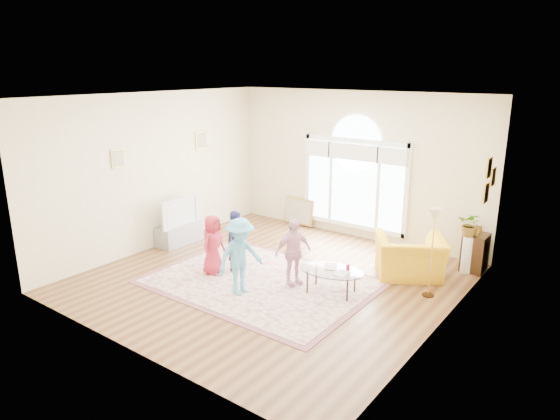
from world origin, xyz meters
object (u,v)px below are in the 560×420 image
Objects in this scene: tv_console at (179,234)px; armchair at (410,257)px; area_rug at (261,282)px; television at (178,211)px; coffee_table at (332,271)px.

armchair is (4.68, 1.26, 0.17)m from tv_console.
television is (-2.68, 0.56, 0.71)m from area_rug.
tv_console is at bearing 168.33° from area_rug.
armchair is (1.99, 1.81, 0.37)m from area_rug.
area_rug is 3.09× the size of armchair.
armchair is at bearing 42.38° from area_rug.
television is at bearing -17.41° from armchair.
coffee_table is (1.22, 0.36, 0.39)m from area_rug.
armchair reaches higher than coffee_table.
coffee_table is at bearing 29.69° from armchair.
television is 0.87× the size of coffee_table.
tv_console reaches higher than area_rug.
tv_console is at bearing 166.40° from coffee_table.
area_rug is 2.99× the size of coffee_table.
television is 0.90× the size of armchair.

